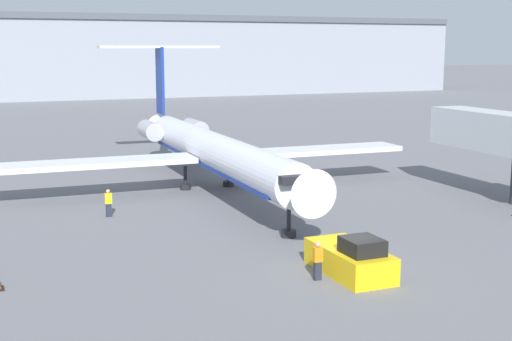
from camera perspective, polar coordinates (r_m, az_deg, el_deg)
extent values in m
plane|color=slate|center=(32.48, 7.85, -8.31)|extent=(600.00, 600.00, 0.00)
cube|color=#8C939E|center=(147.37, -16.73, 8.49)|extent=(180.00, 16.00, 15.22)
cube|color=#4C515B|center=(147.46, -16.89, 11.68)|extent=(180.00, 16.80, 1.20)
cylinder|color=silver|center=(49.38, -3.28, 1.54)|extent=(3.16, 27.23, 2.50)
cone|color=silver|center=(35.99, 3.95, -1.60)|extent=(2.55, 2.06, 2.50)
cube|color=black|center=(36.62, 3.43, -0.70)|extent=(2.15, 0.75, 0.44)
cone|color=silver|center=(63.66, -7.48, 3.34)|extent=(2.32, 2.81, 2.25)
cube|color=navy|center=(49.50, -3.27, 0.60)|extent=(2.85, 24.51, 0.20)
cube|color=silver|center=(53.74, 4.57, 1.59)|extent=(13.89, 3.31, 0.36)
cube|color=silver|center=(48.93, -12.90, 0.56)|extent=(13.89, 3.31, 0.36)
cylinder|color=#ADADB7|center=(60.72, -4.91, 3.37)|extent=(1.57, 3.45, 1.49)
cylinder|color=#ADADB7|center=(59.75, -8.45, 3.20)|extent=(1.57, 3.45, 1.49)
cube|color=navy|center=(63.86, -7.68, 7.14)|extent=(0.29, 2.21, 5.89)
cube|color=silver|center=(63.80, -7.74, 9.78)|extent=(10.64, 2.06, 0.20)
cylinder|color=black|center=(38.22, 2.64, -4.13)|extent=(0.24, 0.24, 1.69)
cylinder|color=black|center=(38.38, 2.63, -5.06)|extent=(0.80, 0.80, 0.40)
cylinder|color=black|center=(51.11, -5.68, -0.59)|extent=(0.24, 0.24, 1.69)
cylinder|color=black|center=(51.23, -5.67, -1.30)|extent=(0.80, 0.80, 0.40)
cylinder|color=black|center=(52.06, -2.23, -0.36)|extent=(0.24, 0.24, 1.69)
cylinder|color=black|center=(52.18, -2.22, -1.06)|extent=(0.80, 0.80, 0.40)
cube|color=yellow|center=(32.52, 7.50, -7.16)|extent=(2.20, 4.76, 1.21)
cube|color=black|center=(31.39, 8.50, -6.00)|extent=(1.54, 1.71, 0.70)
cube|color=black|center=(34.48, 5.57, -6.45)|extent=(1.98, 0.30, 0.72)
cube|color=#232838|center=(31.56, 4.95, -8.00)|extent=(0.32, 0.20, 0.83)
cube|color=orange|center=(31.34, 4.97, -6.71)|extent=(0.40, 0.24, 0.66)
sphere|color=tan|center=(31.22, 4.98, -5.92)|extent=(0.24, 0.24, 0.24)
cube|color=#232838|center=(43.74, -11.70, -3.12)|extent=(0.32, 0.20, 0.81)
cube|color=yellow|center=(43.58, -11.74, -2.20)|extent=(0.40, 0.24, 0.64)
sphere|color=tan|center=(43.50, -11.76, -1.64)|extent=(0.23, 0.23, 0.23)
cube|color=#B2B7BC|center=(50.69, 18.13, 3.06)|extent=(2.60, 9.42, 2.60)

